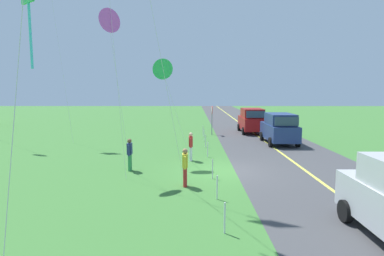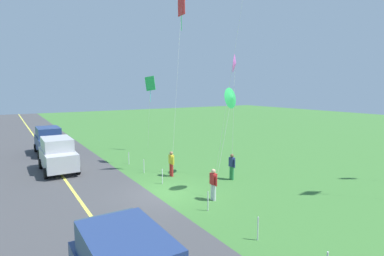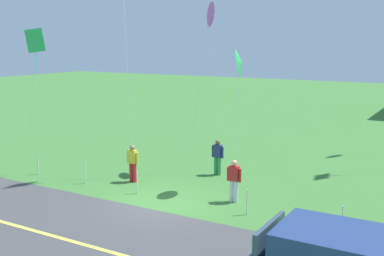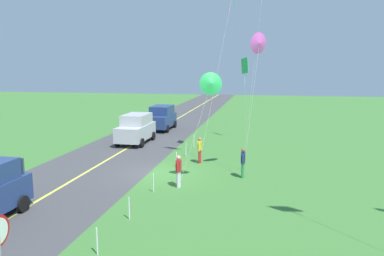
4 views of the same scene
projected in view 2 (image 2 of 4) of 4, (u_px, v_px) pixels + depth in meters
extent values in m
cube|color=#3D7533|center=(163.00, 194.00, 16.38)|extent=(120.00, 120.00, 0.10)
cube|color=#424244|center=(86.00, 209.00, 14.28)|extent=(120.00, 7.00, 0.00)
cube|color=#E5E04C|center=(86.00, 209.00, 14.28)|extent=(120.00, 0.16, 0.00)
cube|color=navy|center=(126.00, 251.00, 7.12)|extent=(2.73, 1.75, 0.80)
cube|color=#334756|center=(106.00, 225.00, 8.49)|extent=(0.10, 1.62, 0.60)
cube|color=#B7B7BC|center=(58.00, 158.00, 20.55)|extent=(4.40, 1.90, 1.10)
cube|color=#B7B7BC|center=(57.00, 144.00, 20.64)|extent=(2.73, 1.75, 0.80)
cube|color=#334756|center=(59.00, 146.00, 19.73)|extent=(0.10, 1.62, 0.64)
cube|color=#334756|center=(53.00, 140.00, 22.00)|extent=(0.10, 1.62, 0.60)
cylinder|color=black|center=(78.00, 169.00, 19.92)|extent=(0.68, 0.22, 0.68)
cylinder|color=black|center=(46.00, 173.00, 18.93)|extent=(0.68, 0.22, 0.68)
cylinder|color=black|center=(70.00, 160.00, 22.33)|extent=(0.68, 0.22, 0.68)
cylinder|color=black|center=(41.00, 164.00, 21.33)|extent=(0.68, 0.22, 0.68)
cube|color=navy|center=(49.00, 143.00, 26.08)|extent=(4.40, 1.90, 1.10)
cube|color=navy|center=(48.00, 132.00, 26.17)|extent=(2.73, 1.75, 0.80)
cube|color=#334756|center=(50.00, 134.00, 25.26)|extent=(0.10, 1.62, 0.64)
cube|color=#334756|center=(46.00, 130.00, 27.53)|extent=(0.10, 1.62, 0.60)
cylinder|color=black|center=(64.00, 151.00, 25.45)|extent=(0.68, 0.22, 0.68)
cylinder|color=black|center=(39.00, 154.00, 24.45)|extent=(0.68, 0.22, 0.68)
cylinder|color=black|center=(59.00, 146.00, 27.86)|extent=(0.68, 0.22, 0.68)
cylinder|color=black|center=(36.00, 148.00, 26.86)|extent=(0.68, 0.22, 0.68)
cylinder|color=red|center=(171.00, 169.00, 19.57)|extent=(0.16, 0.16, 0.82)
cylinder|color=red|center=(172.00, 170.00, 19.41)|extent=(0.16, 0.16, 0.82)
cube|color=yellow|center=(171.00, 159.00, 19.40)|extent=(0.36, 0.22, 0.56)
cylinder|color=yellow|center=(170.00, 159.00, 19.61)|extent=(0.10, 0.10, 0.52)
cylinder|color=yellow|center=(173.00, 161.00, 19.20)|extent=(0.10, 0.10, 0.52)
sphere|color=#9E704C|center=(171.00, 153.00, 19.35)|extent=(0.22, 0.22, 0.22)
cylinder|color=silver|center=(212.00, 192.00, 15.40)|extent=(0.16, 0.16, 0.82)
cylinder|color=silver|center=(214.00, 193.00, 15.25)|extent=(0.16, 0.16, 0.82)
cube|color=red|center=(213.00, 179.00, 15.23)|extent=(0.36, 0.22, 0.56)
cylinder|color=red|center=(211.00, 179.00, 15.44)|extent=(0.10, 0.10, 0.52)
cylinder|color=red|center=(216.00, 181.00, 15.04)|extent=(0.10, 0.10, 0.52)
sphere|color=#D8AD84|center=(213.00, 171.00, 15.18)|extent=(0.22, 0.22, 0.22)
cylinder|color=#338C4C|center=(231.00, 173.00, 18.84)|extent=(0.16, 0.16, 0.82)
cylinder|color=#338C4C|center=(233.00, 173.00, 18.69)|extent=(0.16, 0.16, 0.82)
cube|color=navy|center=(232.00, 162.00, 18.67)|extent=(0.36, 0.22, 0.56)
cylinder|color=navy|center=(229.00, 162.00, 18.88)|extent=(0.10, 0.10, 0.52)
cylinder|color=navy|center=(234.00, 164.00, 18.48)|extent=(0.10, 0.10, 0.52)
sphere|color=brown|center=(232.00, 156.00, 18.62)|extent=(0.22, 0.22, 0.22)
cylinder|color=silver|center=(177.00, 89.00, 20.07)|extent=(1.84, 1.86, 11.03)
cube|color=red|center=(181.00, 6.00, 20.59)|extent=(0.94, 0.04, 1.23)
cylinder|color=green|center=(181.00, 20.00, 20.71)|extent=(0.04, 0.04, 1.40)
cylinder|color=silver|center=(222.00, 148.00, 15.66)|extent=(0.54, 1.51, 5.08)
cone|color=green|center=(231.00, 98.00, 15.94)|extent=(0.69, 1.15, 1.11)
cylinder|color=silver|center=(233.00, 121.00, 18.81)|extent=(0.69, 0.68, 7.07)
cone|color=#D859BF|center=(235.00, 63.00, 18.81)|extent=(0.96, 0.95, 1.11)
cylinder|color=silver|center=(149.00, 117.00, 27.53)|extent=(1.22, 0.21, 5.95)
cube|color=green|center=(150.00, 83.00, 26.58)|extent=(0.88, 0.65, 1.31)
cylinder|color=#4CD8D8|center=(150.00, 94.00, 26.70)|extent=(0.04, 0.04, 1.40)
cylinder|color=silver|center=(237.00, 37.00, 18.50)|extent=(1.90, 1.58, 17.29)
cylinder|color=silver|center=(129.00, 158.00, 22.54)|extent=(0.05, 0.05, 0.90)
cylinder|color=silver|center=(144.00, 166.00, 20.18)|extent=(0.05, 0.05, 0.90)
cylinder|color=silver|center=(162.00, 176.00, 17.90)|extent=(0.05, 0.05, 0.90)
cylinder|color=silver|center=(208.00, 201.00, 13.98)|extent=(0.05, 0.05, 0.90)
cylinder|color=silver|center=(258.00, 229.00, 11.28)|extent=(0.05, 0.05, 0.90)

